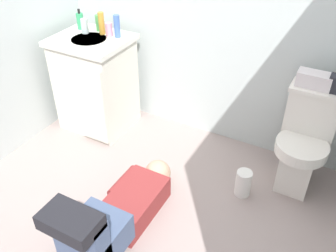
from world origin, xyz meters
name	(u,v)px	position (x,y,z in m)	size (l,w,h in m)	color
ground_plane	(139,211)	(0.00, 0.00, -0.02)	(3.01, 3.13, 0.04)	gray
toilet	(304,142)	(0.87, 0.80, 0.37)	(0.36, 0.46, 0.75)	white
vanity_cabinet	(96,83)	(-0.86, 0.72, 0.42)	(0.60, 0.53, 0.82)	silver
faucet	(100,26)	(-0.86, 0.86, 0.87)	(0.02, 0.02, 0.10)	silver
person_plumber	(116,212)	(-0.02, -0.22, 0.18)	(0.39, 1.06, 0.52)	maroon
tissue_box	(314,80)	(0.83, 0.89, 0.80)	(0.22, 0.11, 0.10)	silver
soap_dispenser	(80,21)	(-1.05, 0.84, 0.89)	(0.06, 0.06, 0.17)	#33A363
bottle_clear	(85,26)	(-0.96, 0.78, 0.88)	(0.06, 0.06, 0.12)	silver
bottle_green	(98,23)	(-0.90, 0.88, 0.89)	(0.05, 0.05, 0.13)	#51A450
bottle_amber	(101,23)	(-0.83, 0.84, 0.91)	(0.05, 0.05, 0.18)	gold
bottle_pink	(109,30)	(-0.75, 0.83, 0.87)	(0.06, 0.06, 0.11)	pink
bottle_blue	(117,26)	(-0.68, 0.84, 0.91)	(0.05, 0.05, 0.18)	#476BB9
paper_towel_roll	(243,183)	(0.57, 0.48, 0.10)	(0.11, 0.11, 0.20)	white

